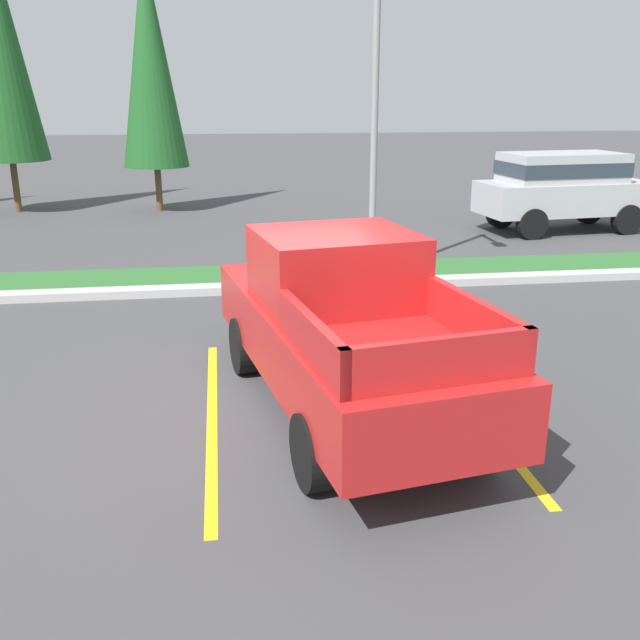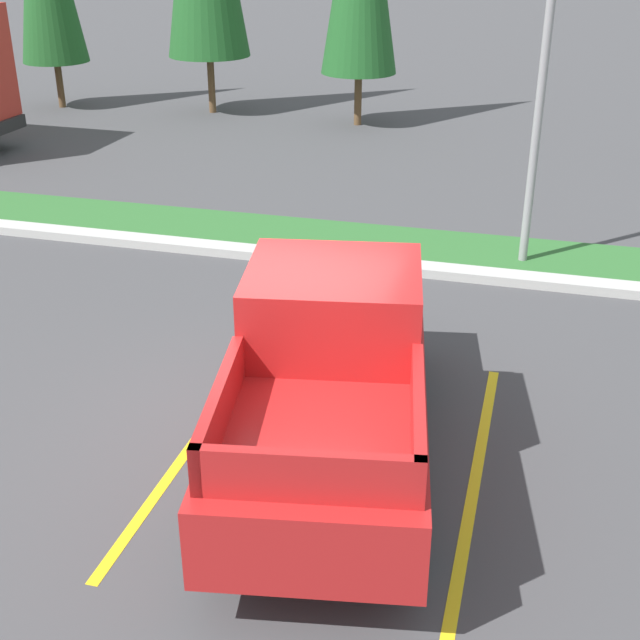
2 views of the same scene
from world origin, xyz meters
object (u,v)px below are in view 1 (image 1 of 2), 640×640
at_px(suv_distant, 563,185).
at_px(cypress_tree_center, 150,59).
at_px(street_light, 377,78).
at_px(pickup_truck_main, 342,326).

xyz_separation_m(suv_distant, cypress_tree_center, (-11.10, 5.09, 3.34)).
height_order(street_light, cypress_tree_center, cypress_tree_center).
height_order(pickup_truck_main, suv_distant, same).
relative_size(street_light, cypress_tree_center, 0.86).
bearing_deg(cypress_tree_center, suv_distant, -24.64).
bearing_deg(pickup_truck_main, cypress_tree_center, 101.81).
bearing_deg(street_light, pickup_truck_main, -105.54).
height_order(pickup_truck_main, cypress_tree_center, cypress_tree_center).
distance_m(suv_distant, cypress_tree_center, 12.66).
distance_m(street_light, cypress_tree_center, 10.66).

